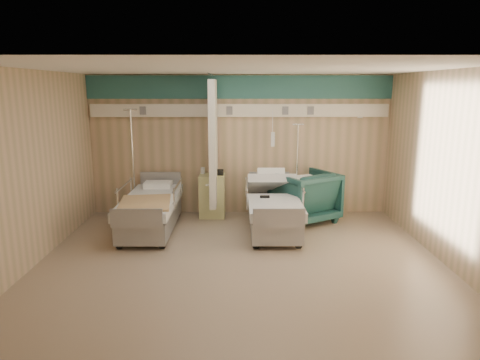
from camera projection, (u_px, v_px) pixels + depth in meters
name	position (u px, v px, depth m)	size (l,w,h in m)	color
ground	(240.00, 259.00, 6.49)	(6.00, 5.00, 0.00)	gray
room_walls	(238.00, 134.00, 6.34)	(6.04, 5.04, 2.82)	tan
bed_right	(273.00, 214.00, 7.70)	(1.00, 2.16, 0.63)	silver
bed_left	(151.00, 214.00, 7.68)	(1.00, 2.16, 0.63)	silver
bedside_cabinet	(212.00, 196.00, 8.55)	(0.50, 0.48, 0.85)	#CFCE81
visitor_armchair	(304.00, 196.00, 8.25)	(1.05, 1.08, 0.98)	#1B4542
waffle_blanket	(304.00, 170.00, 8.11)	(0.56, 0.50, 0.06)	white
iv_stand_right	(296.00, 198.00, 8.58)	(0.33, 0.33, 1.86)	silver
iv_stand_left	(135.00, 196.00, 8.46)	(0.38, 0.38, 2.15)	silver
call_remote	(265.00, 197.00, 7.58)	(0.17, 0.07, 0.04)	black
tan_blanket	(145.00, 203.00, 7.16)	(0.82, 1.04, 0.04)	tan
toiletry_bag	(218.00, 172.00, 8.44)	(0.20, 0.13, 0.11)	black
white_cup	(203.00, 171.00, 8.57)	(0.09, 0.09, 0.13)	white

